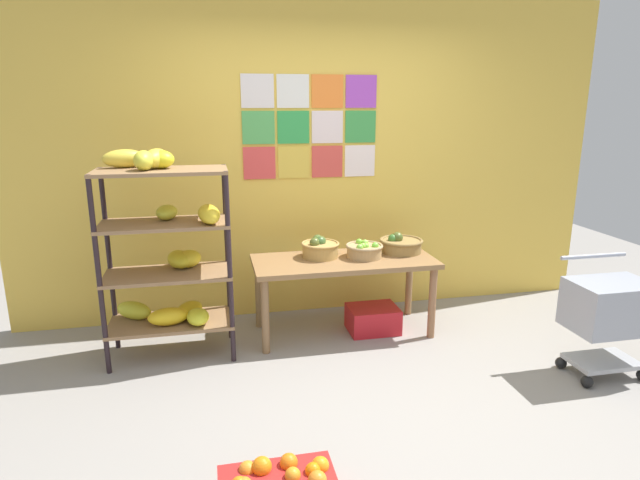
{
  "coord_description": "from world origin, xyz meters",
  "views": [
    {
      "loc": [
        -0.92,
        -2.8,
        1.83
      ],
      "look_at": [
        -0.13,
        0.93,
        0.85
      ],
      "focal_mm": 29.66,
      "sensor_mm": 36.0,
      "label": 1
    }
  ],
  "objects_px": {
    "fruit_basket_right": "(364,250)",
    "shopping_cart": "(609,310)",
    "display_table": "(344,268)",
    "produce_crate_under_table": "(373,319)",
    "banana_shelf_unit": "(167,245)",
    "fruit_basket_back_right": "(320,247)",
    "fruit_basket_left": "(401,244)"
  },
  "relations": [
    {
      "from": "shopping_cart",
      "to": "banana_shelf_unit",
      "type": "bearing_deg",
      "value": 170.04
    },
    {
      "from": "display_table",
      "to": "produce_crate_under_table",
      "type": "height_order",
      "value": "display_table"
    },
    {
      "from": "fruit_basket_right",
      "to": "shopping_cart",
      "type": "xyz_separation_m",
      "value": [
        1.41,
        -1.08,
        -0.21
      ]
    },
    {
      "from": "fruit_basket_right",
      "to": "fruit_basket_back_right",
      "type": "height_order",
      "value": "fruit_basket_back_right"
    },
    {
      "from": "banana_shelf_unit",
      "to": "display_table",
      "type": "bearing_deg",
      "value": 4.72
    },
    {
      "from": "fruit_basket_right",
      "to": "produce_crate_under_table",
      "type": "xyz_separation_m",
      "value": [
        0.07,
        -0.05,
        -0.58
      ]
    },
    {
      "from": "banana_shelf_unit",
      "to": "produce_crate_under_table",
      "type": "xyz_separation_m",
      "value": [
        1.59,
        0.08,
        -0.74
      ]
    },
    {
      "from": "fruit_basket_left",
      "to": "banana_shelf_unit",
      "type": "bearing_deg",
      "value": -173.3
    },
    {
      "from": "display_table",
      "to": "fruit_basket_right",
      "type": "bearing_deg",
      "value": 5.11
    },
    {
      "from": "display_table",
      "to": "fruit_basket_back_right",
      "type": "bearing_deg",
      "value": 150.32
    },
    {
      "from": "display_table",
      "to": "shopping_cart",
      "type": "relative_size",
      "value": 1.79
    },
    {
      "from": "fruit_basket_right",
      "to": "shopping_cart",
      "type": "height_order",
      "value": "shopping_cart"
    },
    {
      "from": "banana_shelf_unit",
      "to": "fruit_basket_right",
      "type": "bearing_deg",
      "value": 4.76
    },
    {
      "from": "fruit_basket_back_right",
      "to": "produce_crate_under_table",
      "type": "height_order",
      "value": "fruit_basket_back_right"
    },
    {
      "from": "produce_crate_under_table",
      "to": "fruit_basket_right",
      "type": "bearing_deg",
      "value": 144.72
    },
    {
      "from": "fruit_basket_back_right",
      "to": "banana_shelf_unit",
      "type": "bearing_deg",
      "value": -169.74
    },
    {
      "from": "banana_shelf_unit",
      "to": "produce_crate_under_table",
      "type": "bearing_deg",
      "value": 2.75
    },
    {
      "from": "display_table",
      "to": "banana_shelf_unit",
      "type": "bearing_deg",
      "value": -175.28
    },
    {
      "from": "shopping_cart",
      "to": "fruit_basket_left",
      "type": "bearing_deg",
      "value": 140.4
    },
    {
      "from": "fruit_basket_back_right",
      "to": "produce_crate_under_table",
      "type": "bearing_deg",
      "value": -17.77
    },
    {
      "from": "fruit_basket_right",
      "to": "fruit_basket_left",
      "type": "distance_m",
      "value": 0.35
    },
    {
      "from": "fruit_basket_left",
      "to": "shopping_cart",
      "type": "xyz_separation_m",
      "value": [
        1.07,
        -1.17,
        -0.22
      ]
    },
    {
      "from": "fruit_basket_back_right",
      "to": "fruit_basket_left",
      "type": "xyz_separation_m",
      "value": [
        0.69,
        0.01,
        -0.01
      ]
    },
    {
      "from": "produce_crate_under_table",
      "to": "fruit_basket_back_right",
      "type": "bearing_deg",
      "value": 162.23
    },
    {
      "from": "banana_shelf_unit",
      "to": "display_table",
      "type": "relative_size",
      "value": 1.05
    },
    {
      "from": "display_table",
      "to": "fruit_basket_right",
      "type": "distance_m",
      "value": 0.22
    },
    {
      "from": "display_table",
      "to": "fruit_basket_back_right",
      "type": "distance_m",
      "value": 0.26
    },
    {
      "from": "fruit_basket_right",
      "to": "fruit_basket_left",
      "type": "bearing_deg",
      "value": 15.02
    },
    {
      "from": "shopping_cart",
      "to": "display_table",
      "type": "bearing_deg",
      "value": 154.2
    },
    {
      "from": "fruit_basket_back_right",
      "to": "fruit_basket_left",
      "type": "bearing_deg",
      "value": 0.6
    },
    {
      "from": "display_table",
      "to": "fruit_basket_right",
      "type": "xyz_separation_m",
      "value": [
        0.17,
        0.02,
        0.14
      ]
    },
    {
      "from": "fruit_basket_back_right",
      "to": "fruit_basket_right",
      "type": "bearing_deg",
      "value": -13.62
    }
  ]
}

